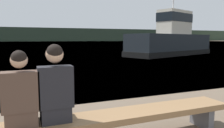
# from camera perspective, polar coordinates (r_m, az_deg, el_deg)

# --- Properties ---
(water_surface) EXTENTS (240.00, 240.00, 0.00)m
(water_surface) POSITION_cam_1_polar(r_m,az_deg,el_deg) (124.89, -21.46, 5.47)
(water_surface) COLOR #386084
(water_surface) RESTS_ON ground
(far_shoreline) EXTENTS (600.00, 12.00, 8.08)m
(far_shoreline) POSITION_cam_1_polar(r_m,az_deg,el_deg) (141.44, -21.61, 7.18)
(far_shoreline) COLOR #2D3D2D
(far_shoreline) RESTS_ON ground
(person_left) EXTENTS (0.43, 0.43, 0.94)m
(person_left) POSITION_cam_1_polar(r_m,az_deg,el_deg) (2.92, -22.72, -7.64)
(person_left) COLOR #4C382D
(person_left) RESTS_ON bench_main
(person_right) EXTENTS (0.43, 0.44, 1.01)m
(person_right) POSITION_cam_1_polar(r_m,az_deg,el_deg) (2.92, -14.60, -6.35)
(person_right) COLOR black
(person_right) RESTS_ON bench_main
(tugboat_red) EXTENTS (10.49, 6.14, 6.17)m
(tugboat_red) POSITION_cam_1_polar(r_m,az_deg,el_deg) (21.37, 15.33, 5.81)
(tugboat_red) COLOR black
(tugboat_red) RESTS_ON water_surface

